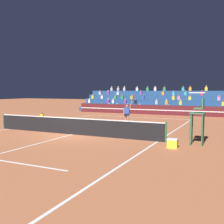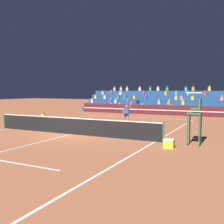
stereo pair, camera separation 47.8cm
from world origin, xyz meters
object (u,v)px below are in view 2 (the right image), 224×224
object	(u,v)px
tennis_player	(127,114)
ball_kid_courtside	(43,118)
tennis_ball	(133,120)
equipment_cooler	(169,144)
umpire_chair	(196,111)

from	to	relation	value
tennis_player	ball_kid_courtside	bearing A→B (deg)	178.19
ball_kid_courtside	tennis_player	world-z (taller)	tennis_player
tennis_player	tennis_ball	distance (m)	5.14
tennis_ball	ball_kid_courtside	bearing A→B (deg)	-146.25
equipment_cooler	umpire_chair	bearing A→B (deg)	50.89
tennis_player	tennis_ball	bearing A→B (deg)	106.50
ball_kid_courtside	umpire_chair	bearing A→B (deg)	-18.46
equipment_cooler	tennis_ball	bearing A→B (deg)	120.09
tennis_player	tennis_ball	xyz separation A→B (m)	(-1.43, 4.84, -0.95)
ball_kid_courtside	equipment_cooler	distance (m)	14.19
ball_kid_courtside	equipment_cooler	xyz separation A→B (m)	(12.91, -5.87, -0.10)
umpire_chair	tennis_ball	xyz separation A→B (m)	(-7.06, 9.22, -1.68)
umpire_chair	tennis_ball	size ratio (longest dim) A/B	39.26
tennis_ball	umpire_chair	bearing A→B (deg)	-52.57
ball_kid_courtside	tennis_ball	world-z (taller)	ball_kid_courtside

